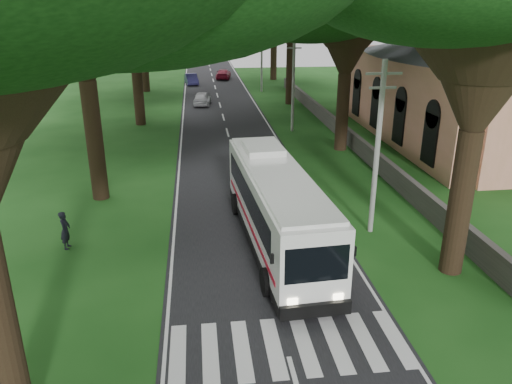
{
  "coord_description": "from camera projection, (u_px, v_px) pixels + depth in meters",
  "views": [
    {
      "loc": [
        -2.5,
        -14.81,
        10.24
      ],
      "look_at": [
        0.02,
        6.12,
        2.2
      ],
      "focal_mm": 35.0,
      "sensor_mm": 36.0,
      "label": 1
    }
  ],
  "objects": [
    {
      "name": "pole_mid",
      "position": [
        293.0,
        81.0,
        40.91
      ],
      "size": [
        1.6,
        0.24,
        8.0
      ],
      "color": "gray",
      "rests_on": "ground"
    },
    {
      "name": "distant_car_a",
      "position": [
        202.0,
        98.0,
        52.71
      ],
      "size": [
        2.19,
        4.36,
        1.43
      ],
      "primitive_type": "imported",
      "rotation": [
        0.0,
        0.0,
        3.02
      ],
      "color": "#9A9A9E",
      "rests_on": "road"
    },
    {
      "name": "road",
      "position": [
        228.0,
        136.0,
        40.85
      ],
      "size": [
        8.0,
        120.0,
        0.04
      ],
      "primitive_type": "cube",
      "color": "black",
      "rests_on": "ground"
    },
    {
      "name": "ground",
      "position": [
        276.0,
        311.0,
        17.66
      ],
      "size": [
        140.0,
        140.0,
        0.0
      ],
      "primitive_type": "plane",
      "color": "#174513",
      "rests_on": "ground"
    },
    {
      "name": "property_wall",
      "position": [
        339.0,
        128.0,
        40.72
      ],
      "size": [
        0.35,
        50.0,
        1.2
      ],
      "primitive_type": "cube",
      "color": "#383533",
      "rests_on": "ground"
    },
    {
      "name": "distant_car_c",
      "position": [
        223.0,
        74.0,
        70.79
      ],
      "size": [
        2.49,
        4.84,
        1.34
      ],
      "primitive_type": "imported",
      "rotation": [
        0.0,
        0.0,
        3.01
      ],
      "color": "maroon",
      "rests_on": "road"
    },
    {
      "name": "church",
      "position": [
        464.0,
        77.0,
        37.9
      ],
      "size": [
        14.0,
        24.0,
        11.6
      ],
      "color": "tan",
      "rests_on": "ground"
    },
    {
      "name": "coach_bus",
      "position": [
        276.0,
        205.0,
        21.89
      ],
      "size": [
        3.41,
        12.11,
        3.53
      ],
      "rotation": [
        0.0,
        0.0,
        0.07
      ],
      "color": "white",
      "rests_on": "ground"
    },
    {
      "name": "pole_far",
      "position": [
        262.0,
        56.0,
        59.46
      ],
      "size": [
        1.6,
        0.24,
        8.0
      ],
      "color": "gray",
      "rests_on": "ground"
    },
    {
      "name": "distant_car_b",
      "position": [
        191.0,
        79.0,
        65.93
      ],
      "size": [
        1.97,
        4.34,
        1.38
      ],
      "primitive_type": "imported",
      "rotation": [
        0.0,
        0.0,
        0.12
      ],
      "color": "#252251",
      "rests_on": "road"
    },
    {
      "name": "pole_near",
      "position": [
        377.0,
        147.0,
        22.36
      ],
      "size": [
        1.6,
        0.24,
        8.0
      ],
      "color": "gray",
      "rests_on": "ground"
    },
    {
      "name": "crosswalk",
      "position": [
        286.0,
        347.0,
        15.81
      ],
      "size": [
        8.0,
        3.0,
        0.01
      ],
      "primitive_type": "cube",
      "color": "silver",
      "rests_on": "ground"
    },
    {
      "name": "pedestrian",
      "position": [
        65.0,
        230.0,
        21.9
      ],
      "size": [
        0.45,
        0.66,
        1.74
      ],
      "primitive_type": "imported",
      "rotation": [
        0.0,
        0.0,
        1.52
      ],
      "color": "black",
      "rests_on": "ground"
    }
  ]
}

